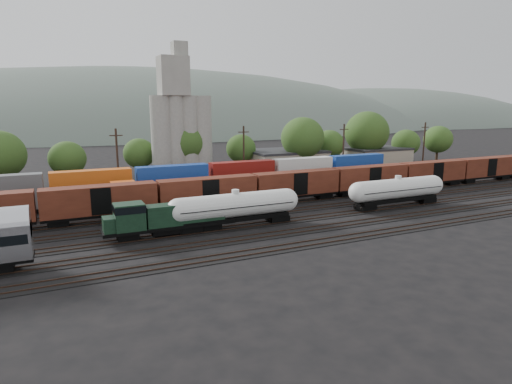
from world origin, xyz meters
name	(u,v)px	position (x,y,z in m)	size (l,w,h in m)	color
ground	(228,218)	(0.00, 0.00, 0.00)	(600.00, 600.00, 0.00)	black
tracks	(228,218)	(0.00, 0.00, 0.05)	(180.00, 33.20, 0.20)	black
green_locomotive	(163,217)	(-10.44, -5.00, 2.44)	(16.10, 2.84, 4.26)	black
tank_car_a	(236,207)	(-0.90, -5.00, 2.84)	(18.33, 3.28, 4.80)	silver
tank_car_b	(397,190)	(26.67, -5.00, 2.83)	(18.25, 3.27, 4.78)	silver
orange_locomotive	(153,193)	(-8.56, 10.00, 2.49)	(17.44, 2.91, 4.36)	black
boxcar_string	(296,184)	(14.12, 5.00, 3.12)	(169.00, 2.90, 4.20)	black
container_wall	(265,178)	(13.27, 15.00, 2.63)	(184.27, 2.60, 5.80)	black
grain_silo	(181,128)	(3.28, 36.00, 11.26)	(13.40, 5.00, 29.00)	gray
industrial_sheds	(198,167)	(6.63, 35.25, 2.56)	(119.38, 17.26, 5.10)	#9E937F
tree_band	(149,146)	(-3.92, 34.62, 7.73)	(162.26, 22.59, 14.54)	black
utility_poles	(185,158)	(0.00, 22.00, 6.21)	(122.20, 0.36, 12.00)	black
distant_hills	(127,158)	(23.92, 260.00, -20.56)	(860.00, 286.00, 130.00)	#59665B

